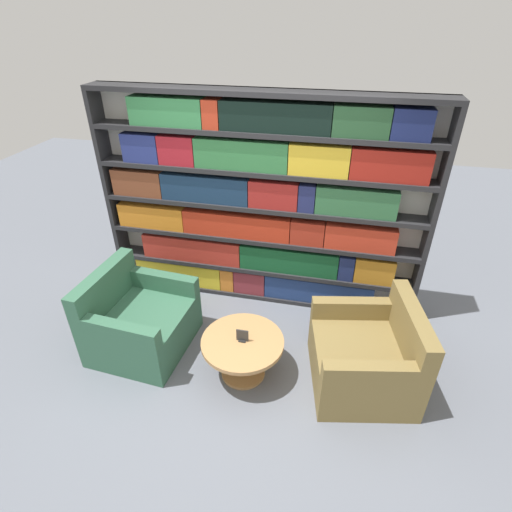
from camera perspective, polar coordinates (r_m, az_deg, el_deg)
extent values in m
plane|color=slate|center=(4.05, -3.87, -17.07)|extent=(14.00, 14.00, 0.00)
cube|color=silver|center=(4.52, 0.90, 7.82)|extent=(3.60, 0.05, 2.39)
cube|color=#262628|center=(5.06, -19.73, 8.60)|extent=(0.05, 0.30, 2.39)
cube|color=#262628|center=(4.43, 23.67, 4.46)|extent=(0.05, 0.30, 2.39)
cube|color=#262628|center=(5.02, 0.50, -5.06)|extent=(3.50, 0.30, 0.05)
cube|color=#262628|center=(4.80, 0.52, -1.50)|extent=(3.50, 0.30, 0.05)
cube|color=#262628|center=(4.59, 0.54, 2.65)|extent=(3.50, 0.30, 0.05)
cube|color=#262628|center=(4.41, 0.57, 7.17)|extent=(3.50, 0.30, 0.05)
cube|color=#262628|center=(4.26, 0.60, 12.04)|extent=(3.50, 0.30, 0.05)
cube|color=#262628|center=(4.14, 0.63, 17.24)|extent=(3.50, 0.30, 0.05)
cube|color=#262628|center=(4.06, 0.66, 22.35)|extent=(3.50, 0.30, 0.05)
cube|color=gold|center=(5.17, -10.73, -2.09)|extent=(1.10, 0.20, 0.30)
cube|color=orange|center=(4.98, -3.92, -3.02)|extent=(0.16, 0.20, 0.30)
cube|color=maroon|center=(4.92, -0.79, -3.43)|extent=(0.38, 0.20, 0.30)
cube|color=navy|center=(4.83, 8.87, -4.64)|extent=(1.26, 0.20, 0.30)
cube|color=#B02F23|center=(4.90, -9.02, 1.23)|extent=(1.21, 0.20, 0.30)
cube|color=#16512A|center=(4.64, 4.73, -0.39)|extent=(1.13, 0.20, 0.30)
cube|color=navy|center=(4.62, 12.80, -1.33)|extent=(0.17, 0.20, 0.30)
cube|color=orange|center=(4.64, 16.54, -1.76)|extent=(0.43, 0.20, 0.30)
cube|color=orange|center=(4.90, -14.45, 5.69)|extent=(0.80, 0.20, 0.27)
cube|color=#B9301A|center=(4.55, -2.74, 4.63)|extent=(1.23, 0.20, 0.27)
cube|color=#A42C1C|center=(4.43, 7.41, 3.55)|extent=(0.37, 0.20, 0.27)
cube|color=red|center=(4.43, 14.67, 2.70)|extent=(0.75, 0.20, 0.27)
cube|color=brown|center=(4.79, -16.31, 10.17)|extent=(0.58, 0.20, 0.30)
cube|color=#18304D|center=(4.48, -7.17, 9.70)|extent=(0.98, 0.20, 0.30)
cube|color=maroon|center=(4.29, 2.59, 8.92)|extent=(0.52, 0.20, 0.30)
cube|color=navy|center=(4.25, 7.34, 8.45)|extent=(0.17, 0.20, 0.30)
cube|color=#2F663E|center=(4.24, 14.13, 7.67)|extent=(0.82, 0.20, 0.30)
cube|color=navy|center=(4.61, -15.89, 14.77)|extent=(0.41, 0.20, 0.30)
cube|color=maroon|center=(4.44, -11.05, 14.72)|extent=(0.39, 0.20, 0.30)
cube|color=#30733E|center=(4.22, -2.06, 14.38)|extent=(0.98, 0.20, 0.30)
cube|color=gold|center=(4.10, 9.03, 13.48)|extent=(0.59, 0.20, 0.30)
cube|color=maroon|center=(4.12, 18.62, 12.30)|extent=(0.74, 0.20, 0.30)
cube|color=#337A45|center=(4.37, -12.57, 19.57)|extent=(0.78, 0.20, 0.28)
cube|color=#B0321C|center=(4.20, -6.23, 19.61)|extent=(0.17, 0.20, 0.28)
cube|color=black|center=(4.05, 2.79, 19.28)|extent=(1.08, 0.20, 0.28)
cube|color=#23482A|center=(3.99, 14.84, 18.14)|extent=(0.52, 0.20, 0.28)
cube|color=#182150|center=(4.03, 21.37, 17.20)|extent=(0.35, 0.20, 0.28)
cube|color=#336047|center=(4.36, -15.75, -9.91)|extent=(0.96, 1.01, 0.44)
cube|color=#336047|center=(4.30, -20.87, -4.42)|extent=(0.21, 0.95, 0.41)
cube|color=#336047|center=(3.88, -18.65, -10.38)|extent=(0.76, 0.17, 0.20)
cube|color=#336047|center=(4.40, -12.89, -3.63)|extent=(0.76, 0.17, 0.20)
cube|color=olive|center=(3.99, 14.81, -14.63)|extent=(1.06, 1.10, 0.44)
cube|color=olive|center=(3.81, 21.28, -9.81)|extent=(0.32, 0.96, 0.41)
cube|color=olive|center=(4.05, 13.31, -7.28)|extent=(0.76, 0.27, 0.20)
cube|color=olive|center=(3.47, 15.79, -15.94)|extent=(0.76, 0.27, 0.20)
cylinder|color=#AD7F4C|center=(3.94, -1.88, -14.43)|extent=(0.14, 0.14, 0.39)
cylinder|color=#AD7F4C|center=(4.08, -1.83, -16.19)|extent=(0.43, 0.43, 0.03)
cylinder|color=#AD7F4C|center=(3.79, -1.94, -12.18)|extent=(0.77, 0.77, 0.04)
cube|color=black|center=(3.77, -1.94, -11.91)|extent=(0.07, 0.06, 0.01)
cube|color=#2D2D2D|center=(3.73, -1.96, -11.27)|extent=(0.11, 0.01, 0.12)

